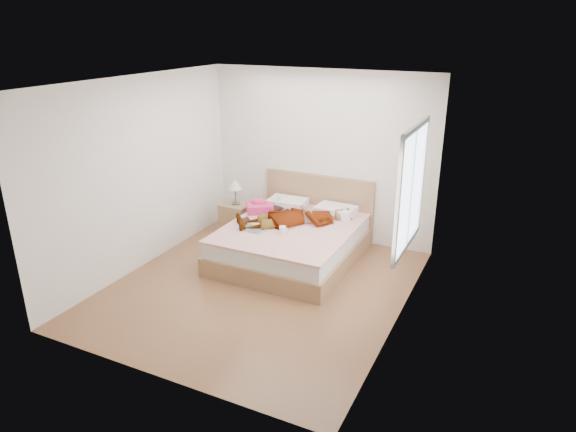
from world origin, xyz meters
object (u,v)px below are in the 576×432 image
Objects in this scene: plush_toy at (244,221)px; towel at (259,206)px; woman at (297,214)px; phone at (278,197)px; magazine at (252,229)px; bed at (294,239)px; nightstand at (236,217)px; coffee_mug at (283,230)px.

towel is at bearing 96.52° from plush_toy.
plush_toy is at bearing -93.87° from woman.
magazine is (0.06, -0.92, -0.19)m from phone.
bed is at bearing -83.06° from phone.
bed is 2.22× the size of nightstand.
coffee_mug is 1.41m from nightstand.
coffee_mug is 0.65m from plush_toy.
bed is at bearing 43.65° from magazine.
plush_toy reaches higher than magazine.
towel is 0.73m from magazine.
phone is 0.75× the size of coffee_mug.
plush_toy is at bearing -136.99° from phone.
towel reaches higher than plush_toy.
bed reaches higher than plush_toy.
plush_toy is (-0.19, 0.09, 0.05)m from magazine.
woman is 1.24m from nightstand.
plush_toy is (0.07, -0.58, -0.03)m from towel.
phone is (-0.50, 0.40, 0.08)m from woman.
phone is at bearing -166.74° from woman.
coffee_mug is at bearing -87.65° from bed.
woman is 0.69m from magazine.
bed is 0.77m from plush_toy.
woman is at bearing 91.88° from coffee_mug.
plush_toy is at bearing -51.06° from nightstand.
towel is 0.53× the size of nightstand.
nightstand is (-1.17, 0.34, 0.03)m from bed.
bed is 5.09× the size of magazine.
towel is at bearing -140.71° from woman.
woman is 0.76m from plush_toy.
plush_toy is at bearing 175.45° from coffee_mug.
nightstand is at bearing -139.68° from woman.
magazine is at bearing -46.25° from nightstand.
plush_toy is at bearing -152.47° from bed.
phone reaches higher than plush_toy.
nightstand is at bearing 155.36° from phone.
plush_toy is 0.90m from nightstand.
phone is 0.25× the size of magazine.
magazine is 0.22m from plush_toy.
woman reaches higher than magazine.
towel is 3.66× the size of coffee_mug.
nightstand reaches higher than coffee_mug.
nightstand is at bearing 128.94° from plush_toy.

